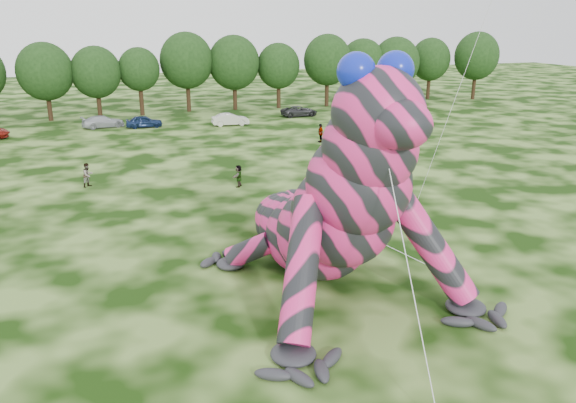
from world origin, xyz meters
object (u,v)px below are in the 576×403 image
(tree_17, at_px, (476,66))
(car_3, at_px, (103,122))
(tree_12, at_px, (279,76))
(spectator_3, at_px, (320,133))
(tree_16, at_px, (430,69))
(tree_8, at_px, (97,82))
(tree_13, at_px, (327,70))
(inflatable_gecko, at_px, (309,164))
(car_5, at_px, (230,119))
(car_4, at_px, (144,121))
(car_7, at_px, (354,110))
(tree_7, at_px, (46,82))
(tree_15, at_px, (395,70))
(tree_14, at_px, (362,71))
(tree_10, at_px, (187,72))
(car_6, at_px, (299,111))
(tree_11, at_px, (234,73))
(spectator_1, at_px, (88,175))
(tree_9, at_px, (140,82))
(spectator_5, at_px, (239,176))
(spectator_2, at_px, (338,148))

(tree_17, relative_size, car_3, 2.17)
(tree_12, xyz_separation_m, spectator_3, (-3.26, -23.90, -3.54))
(tree_16, bearing_deg, tree_8, -177.25)
(tree_8, distance_m, tree_13, 31.36)
(inflatable_gecko, bearing_deg, tree_8, 92.93)
(car_5, bearing_deg, tree_13, -54.46)
(car_4, relative_size, car_7, 0.81)
(tree_7, relative_size, tree_15, 0.98)
(tree_7, bearing_deg, tree_16, 2.65)
(tree_14, relative_size, tree_17, 0.91)
(tree_10, height_order, tree_12, tree_10)
(inflatable_gecko, distance_m, tree_7, 53.33)
(inflatable_gecko, relative_size, car_5, 5.01)
(car_3, relative_size, car_5, 1.09)
(inflatable_gecko, relative_size, tree_10, 2.07)
(tree_7, bearing_deg, car_6, -12.86)
(tree_14, bearing_deg, tree_17, -6.36)
(tree_17, distance_m, spectator_3, 42.16)
(tree_7, relative_size, tree_13, 0.94)
(tree_7, xyz_separation_m, car_7, (37.40, -8.69, -4.00))
(tree_10, distance_m, tree_13, 19.79)
(tree_11, bearing_deg, spectator_1, -120.07)
(tree_7, xyz_separation_m, car_3, (6.05, -7.18, -4.05))
(tree_9, distance_m, car_7, 28.06)
(spectator_5, relative_size, spectator_2, 0.96)
(tree_10, bearing_deg, tree_17, -2.46)
(car_7, bearing_deg, tree_15, -46.24)
(inflatable_gecko, distance_m, car_5, 41.34)
(tree_10, xyz_separation_m, car_7, (19.92, -10.46, -4.51))
(tree_16, xyz_separation_m, car_4, (-44.98, -11.22, -3.98))
(inflatable_gecko, bearing_deg, tree_16, 46.01)
(tree_13, bearing_deg, car_5, -147.11)
(car_5, height_order, spectator_5, spectator_5)
(car_6, height_order, spectator_1, spectator_1)
(tree_11, relative_size, spectator_5, 6.09)
(spectator_5, bearing_deg, tree_11, -161.52)
(tree_9, distance_m, spectator_5, 36.81)
(inflatable_gecko, distance_m, tree_8, 52.21)
(tree_12, distance_m, car_6, 8.75)
(tree_8, xyz_separation_m, tree_15, (42.69, 0.79, 0.35))
(tree_9, distance_m, car_6, 20.95)
(car_3, bearing_deg, spectator_5, -173.69)
(car_5, relative_size, spectator_3, 2.29)
(tree_12, distance_m, spectator_2, 30.92)
(tree_10, relative_size, tree_17, 1.02)
(tree_8, distance_m, car_6, 25.80)
(spectator_5, height_order, spectator_1, spectator_1)
(tree_7, distance_m, spectator_5, 39.11)
(tree_8, relative_size, car_7, 1.76)
(inflatable_gecko, distance_m, tree_11, 53.45)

